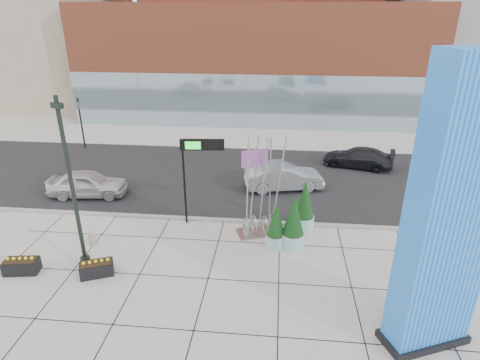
# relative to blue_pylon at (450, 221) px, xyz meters

# --- Properties ---
(ground) EXTENTS (160.00, 160.00, 0.00)m
(ground) POSITION_rel_blue_pylon_xyz_m (-9.00, 3.60, -4.71)
(ground) COLOR #9E9991
(ground) RESTS_ON ground
(street_asphalt) EXTENTS (80.00, 12.00, 0.02)m
(street_asphalt) POSITION_rel_blue_pylon_xyz_m (-9.00, 13.60, -4.70)
(street_asphalt) COLOR black
(street_asphalt) RESTS_ON ground
(curb_edge) EXTENTS (80.00, 0.30, 0.12)m
(curb_edge) POSITION_rel_blue_pylon_xyz_m (-9.00, 7.60, -4.65)
(curb_edge) COLOR gray
(curb_edge) RESTS_ON ground
(tower_podium) EXTENTS (34.00, 10.00, 11.00)m
(tower_podium) POSITION_rel_blue_pylon_xyz_m (-8.00, 30.60, 0.79)
(tower_podium) COLOR #AC4D32
(tower_podium) RESTS_ON ground
(tower_glass_front) EXTENTS (34.00, 0.60, 5.00)m
(tower_glass_front) POSITION_rel_blue_pylon_xyz_m (-8.00, 25.80, -2.21)
(tower_glass_front) COLOR #8CA5B2
(tower_glass_front) RESTS_ON ground
(blue_pylon) EXTENTS (3.20, 2.32, 9.75)m
(blue_pylon) POSITION_rel_blue_pylon_xyz_m (0.00, 0.00, 0.00)
(blue_pylon) COLOR blue
(blue_pylon) RESTS_ON ground
(lamp_post) EXTENTS (0.52, 0.42, 7.63)m
(lamp_post) POSITION_rel_blue_pylon_xyz_m (-13.57, 2.96, -1.59)
(lamp_post) COLOR black
(lamp_post) RESTS_ON ground
(public_art_sculpture) EXTENTS (2.51, 1.86, 5.13)m
(public_art_sculpture) POSITION_rel_blue_pylon_xyz_m (-6.01, 6.60, -3.36)
(public_art_sculpture) COLOR #A2A5A7
(public_art_sculpture) RESTS_ON ground
(concrete_bollard) EXTENTS (0.32, 0.32, 0.63)m
(concrete_bollard) POSITION_rel_blue_pylon_xyz_m (-14.07, 4.71, -4.39)
(concrete_bollard) COLOR gray
(concrete_bollard) RESTS_ON ground
(overhead_street_sign) EXTENTS (2.20, 0.39, 4.67)m
(overhead_street_sign) POSITION_rel_blue_pylon_xyz_m (-9.18, 7.27, -0.70)
(overhead_street_sign) COLOR black
(overhead_street_sign) RESTS_ON ground
(round_planter_east) EXTENTS (1.12, 1.12, 2.81)m
(round_planter_east) POSITION_rel_blue_pylon_xyz_m (-4.40, 5.40, -3.38)
(round_planter_east) COLOR #8CBBBD
(round_planter_east) RESTS_ON ground
(round_planter_mid) EXTENTS (1.09, 1.09, 2.72)m
(round_planter_mid) POSITION_rel_blue_pylon_xyz_m (-3.80, 7.20, -3.42)
(round_planter_mid) COLOR #8CBBBD
(round_planter_mid) RESTS_ON ground
(round_planter_west) EXTENTS (0.95, 0.95, 2.38)m
(round_planter_west) POSITION_rel_blue_pylon_xyz_m (-5.20, 5.40, -3.58)
(round_planter_west) COLOR #8CBBBD
(round_planter_west) RESTS_ON ground
(box_planter_north) EXTENTS (1.51, 0.91, 0.78)m
(box_planter_north) POSITION_rel_blue_pylon_xyz_m (-16.13, 2.25, -4.35)
(box_planter_north) COLOR black
(box_planter_north) RESTS_ON ground
(box_planter_south) EXTENTS (1.53, 1.16, 0.75)m
(box_planter_south) POSITION_rel_blue_pylon_xyz_m (-12.80, 2.40, -4.36)
(box_planter_south) COLOR black
(box_planter_south) RESTS_ON ground
(car_white_west) EXTENTS (4.82, 2.35, 1.59)m
(car_white_west) POSITION_rel_blue_pylon_xyz_m (-16.66, 9.95, -3.92)
(car_white_west) COLOR silver
(car_white_west) RESTS_ON ground
(car_silver_mid) EXTENTS (5.14, 2.71, 1.61)m
(car_silver_mid) POSITION_rel_blue_pylon_xyz_m (-4.82, 12.10, -3.90)
(car_silver_mid) COLOR #979A9E
(car_silver_mid) RESTS_ON ground
(car_dark_east) EXTENTS (5.19, 3.12, 1.41)m
(car_dark_east) POSITION_rel_blue_pylon_xyz_m (0.49, 16.47, -4.00)
(car_dark_east) COLOR black
(car_dark_east) RESTS_ON ground
(traffic_signal) EXTENTS (0.15, 0.18, 4.10)m
(traffic_signal) POSITION_rel_blue_pylon_xyz_m (-21.00, 18.60, -2.41)
(traffic_signal) COLOR black
(traffic_signal) RESTS_ON ground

